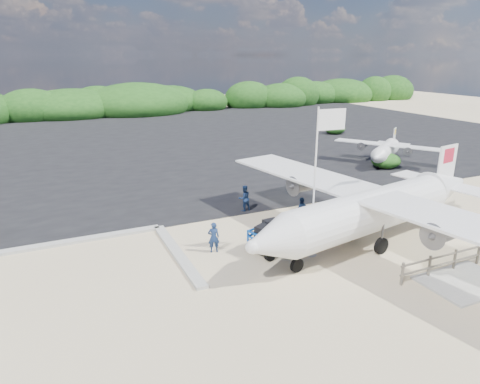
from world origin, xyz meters
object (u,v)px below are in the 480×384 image
object	(u,v)px
baggage_cart	(276,250)
signboard	(312,241)
crew_b	(244,198)
flagpole	(311,255)
crew_a	(214,237)
crew_c	(302,211)
aircraft_large	(258,146)
aircraft_small	(44,143)

from	to	relation	value
baggage_cart	signboard	distance (m)	2.13
baggage_cart	crew_b	world-z (taller)	crew_b
flagpole	crew_a	size ratio (longest dim) A/B	4.56
flagpole	signboard	world-z (taller)	flagpole
crew_b	crew_c	distance (m)	3.83
flagpole	aircraft_large	xyz separation A→B (m)	(9.11, 23.31, 0.00)
aircraft_small	aircraft_large	bearing A→B (deg)	117.57
crew_b	aircraft_small	world-z (taller)	crew_b
signboard	crew_c	world-z (taller)	crew_c
flagpole	signboard	xyz separation A→B (m)	(0.90, 1.24, 0.00)
aircraft_large	aircraft_small	size ratio (longest dim) A/B	2.52
crew_c	aircraft_large	xyz separation A→B (m)	(7.51, 19.96, -0.80)
flagpole	signboard	size ratio (longest dim) A/B	3.60
crew_a	aircraft_small	distance (m)	32.79
crew_a	crew_c	bearing A→B (deg)	-155.75
flagpole	crew_c	distance (m)	3.80
crew_b	signboard	bearing A→B (deg)	97.61
crew_b	aircraft_large	distance (m)	19.13
crew_c	aircraft_small	size ratio (longest dim) A/B	0.22
signboard	crew_a	world-z (taller)	crew_a
signboard	crew_b	size ratio (longest dim) A/B	1.19
aircraft_large	aircraft_small	distance (m)	22.80
crew_a	crew_b	xyz separation A→B (m)	(3.72, 4.50, 0.05)
signboard	aircraft_small	size ratio (longest dim) A/B	0.26
signboard	crew_c	size ratio (longest dim) A/B	1.19
baggage_cart	aircraft_small	size ratio (longest dim) A/B	0.39
crew_a	aircraft_small	world-z (taller)	crew_a
crew_a	aircraft_small	size ratio (longest dim) A/B	0.21
crew_c	baggage_cart	bearing A→B (deg)	14.55
baggage_cart	signboard	world-z (taller)	signboard
flagpole	crew_c	xyz separation A→B (m)	(1.60, 3.35, 0.80)
flagpole	aircraft_small	distance (m)	35.93
aircraft_small	crew_a	bearing A→B (deg)	68.29
signboard	aircraft_small	xyz separation A→B (m)	(-11.81, 32.99, 0.00)
baggage_cart	aircraft_large	xyz separation A→B (m)	(10.33, 22.21, 0.00)
signboard	crew_b	distance (m)	5.62
crew_a	aircraft_large	size ratio (longest dim) A/B	0.08
crew_c	crew_b	bearing A→B (deg)	-84.08
flagpole	crew_b	distance (m)	6.73
baggage_cart	flagpole	distance (m)	1.65
crew_c	aircraft_small	world-z (taller)	crew_c
baggage_cart	crew_b	bearing A→B (deg)	62.92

